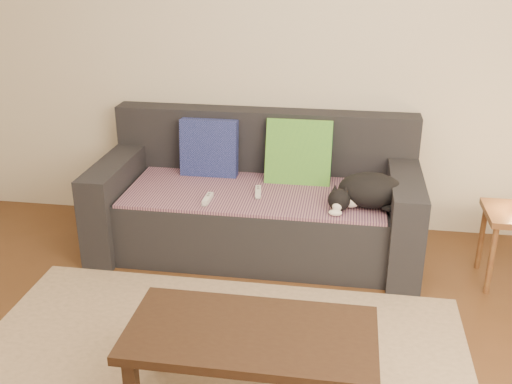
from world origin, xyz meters
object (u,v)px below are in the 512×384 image
coffee_table (251,341)px  sofa (257,204)px  wii_remote_b (258,192)px  cat (368,191)px  wii_remote_a (208,199)px

coffee_table → sofa: bearing=97.9°
wii_remote_b → coffee_table: (0.19, -1.43, -0.09)m
cat → wii_remote_a: cat is taller
cat → wii_remote_b: (-0.69, 0.09, -0.08)m
cat → coffee_table: size_ratio=0.46×
wii_remote_b → cat: bearing=-105.6°
wii_remote_b → coffee_table: size_ratio=0.14×
sofa → coffee_table: sofa is taller
wii_remote_a → coffee_table: (0.49, -1.27, -0.09)m
sofa → wii_remote_b: bearing=-79.1°
sofa → cat: bearing=-17.9°
cat → wii_remote_b: bearing=177.3°
wii_remote_a → cat: bearing=-84.3°
cat → wii_remote_b: size_ratio=3.22×
wii_remote_a → wii_remote_b: (0.29, 0.16, 0.00)m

